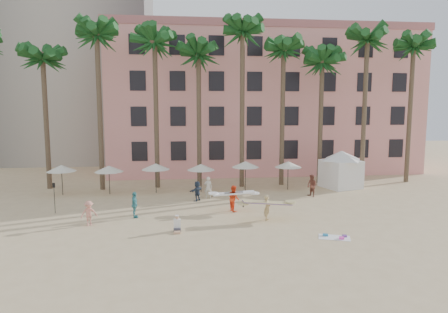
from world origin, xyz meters
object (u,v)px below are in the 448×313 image
pink_hotel (260,103)px  carrier_white (234,198)px  carrier_yellow (267,206)px  cabana (341,166)px

pink_hotel → carrier_white: size_ratio=11.44×
carrier_yellow → carrier_white: bearing=126.5°
pink_hotel → cabana: size_ratio=6.21×
carrier_yellow → carrier_white: carrier_white is taller
pink_hotel → carrier_yellow: size_ratio=10.55×
pink_hotel → carrier_yellow: bearing=-100.0°
pink_hotel → carrier_white: (-5.97, -20.38, -6.99)m
pink_hotel → carrier_yellow: 24.36m
pink_hotel → cabana: 15.25m
pink_hotel → carrier_white: pink_hotel is taller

